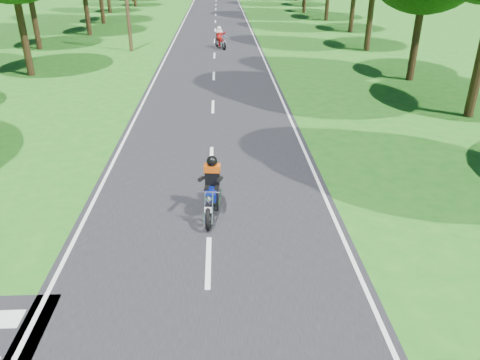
{
  "coord_description": "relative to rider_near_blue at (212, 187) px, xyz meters",
  "views": [
    {
      "loc": [
        0.34,
        -6.79,
        6.33
      ],
      "look_at": [
        0.81,
        4.0,
        1.1
      ],
      "focal_mm": 35.0,
      "sensor_mm": 36.0,
      "label": 1
    }
  ],
  "objects": [
    {
      "name": "ground",
      "position": [
        -0.07,
        -4.21,
        -0.81
      ],
      "size": [
        160.0,
        160.0,
        0.0
      ],
      "primitive_type": "plane",
      "color": "#1A6016",
      "rests_on": "ground"
    },
    {
      "name": "main_road",
      "position": [
        -0.07,
        45.79,
        -0.8
      ],
      "size": [
        7.0,
        140.0,
        0.02
      ],
      "primitive_type": "cube",
      "color": "black",
      "rests_on": "ground"
    },
    {
      "name": "road_markings",
      "position": [
        -0.21,
        43.91,
        -0.79
      ],
      "size": [
        7.4,
        140.0,
        0.01
      ],
      "color": "silver",
      "rests_on": "main_road"
    },
    {
      "name": "rider_near_blue",
      "position": [
        0.0,
        0.0,
        0.0
      ],
      "size": [
        0.82,
        1.96,
        1.59
      ],
      "primitive_type": null,
      "rotation": [
        0.0,
        0.0,
        -0.1
      ],
      "color": "navy",
      "rests_on": "main_road"
    },
    {
      "name": "rider_far_red",
      "position": [
        0.36,
        24.5,
        -0.01
      ],
      "size": [
        1.2,
        1.97,
        1.56
      ],
      "primitive_type": null,
      "rotation": [
        0.0,
        0.0,
        0.33
      ],
      "color": "#B9130E",
      "rests_on": "main_road"
    }
  ]
}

